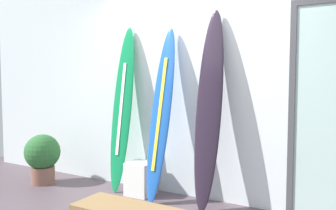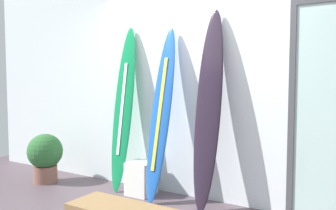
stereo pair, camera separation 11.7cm
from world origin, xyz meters
name	(u,v)px [view 1 (the left image)]	position (x,y,z in m)	size (l,w,h in m)	color
wall_back	(196,81)	(0.00, 1.30, 1.40)	(7.20, 0.20, 2.80)	silver
surfboard_emerald	(122,110)	(-0.89, 0.99, 1.03)	(0.30, 0.39, 2.09)	#117F47
surfboard_cobalt	(161,115)	(-0.26, 0.91, 1.00)	(0.27, 0.51, 2.04)	#1D55B0
surfboard_charcoal	(209,109)	(0.32, 0.95, 1.10)	(0.31, 0.46, 2.19)	#251B29
display_block_left	(141,178)	(-0.58, 0.94, 0.20)	(0.31, 0.31, 0.40)	white
potted_plant	(42,156)	(-2.00, 0.67, 0.38)	(0.48, 0.48, 0.67)	brown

